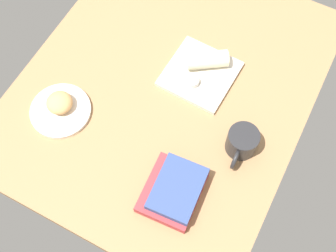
% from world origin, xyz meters
% --- Properties ---
extents(dining_table, '(1.10, 0.90, 0.04)m').
position_xyz_m(dining_table, '(0.00, 0.00, 0.02)').
color(dining_table, '#9E754C').
rests_on(dining_table, ground).
extents(round_plate, '(0.19, 0.19, 0.01)m').
position_xyz_m(round_plate, '(-0.25, 0.25, 0.05)').
color(round_plate, silver).
rests_on(round_plate, dining_table).
extents(scone_pastry, '(0.09, 0.09, 0.05)m').
position_xyz_m(scone_pastry, '(-0.24, 0.25, 0.08)').
color(scone_pastry, tan).
rests_on(scone_pastry, round_plate).
extents(square_plate, '(0.23, 0.23, 0.02)m').
position_xyz_m(square_plate, '(0.08, -0.08, 0.05)').
color(square_plate, silver).
rests_on(square_plate, dining_table).
extents(sauce_cup, '(0.05, 0.05, 0.02)m').
position_xyz_m(sauce_cup, '(0.03, -0.07, 0.07)').
color(sauce_cup, silver).
rests_on(sauce_cup, square_plate).
extents(breakfast_wrap, '(0.12, 0.14, 0.06)m').
position_xyz_m(breakfast_wrap, '(0.12, -0.08, 0.08)').
color(breakfast_wrap, beige).
rests_on(breakfast_wrap, square_plate).
extents(book_stack, '(0.20, 0.17, 0.06)m').
position_xyz_m(book_stack, '(-0.32, -0.19, 0.07)').
color(book_stack, '#A53338').
rests_on(book_stack, dining_table).
extents(coffee_mug, '(0.14, 0.09, 0.09)m').
position_xyz_m(coffee_mug, '(-0.10, -0.30, 0.08)').
color(coffee_mug, '#262628').
rests_on(coffee_mug, dining_table).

